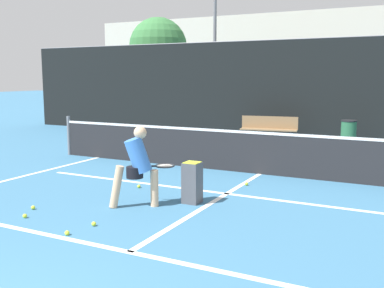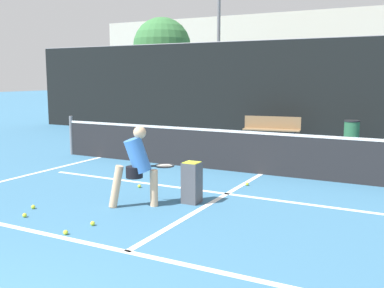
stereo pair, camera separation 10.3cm
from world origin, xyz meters
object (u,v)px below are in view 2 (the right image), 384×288
ball_hopper (192,182)px  courtside_bench (272,128)px  trash_bin (351,135)px  player_practicing (137,164)px

ball_hopper → courtside_bench: courtside_bench is taller
courtside_bench → trash_bin: same height
courtside_bench → trash_bin: size_ratio=2.16×
player_practicing → trash_bin: player_practicing is taller
ball_hopper → trash_bin: (1.52, 7.34, 0.06)m
player_practicing → ball_hopper: 0.99m
courtside_bench → trash_bin: bearing=-9.9°
player_practicing → courtside_bench: (-0.27, 8.02, -0.25)m
player_practicing → courtside_bench: 8.03m
courtside_bench → ball_hopper: bearing=-91.0°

